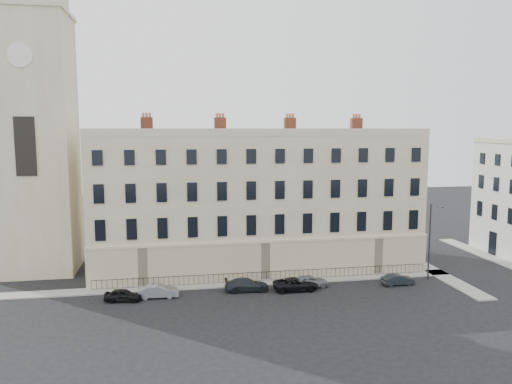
# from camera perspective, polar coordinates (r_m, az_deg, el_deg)

# --- Properties ---
(ground) EXTENTS (160.00, 160.00, 0.00)m
(ground) POSITION_cam_1_polar(r_m,az_deg,el_deg) (49.26, 9.46, -11.54)
(ground) COLOR black
(ground) RESTS_ON ground
(terrace) EXTENTS (36.22, 12.22, 17.00)m
(terrace) POSITION_cam_1_polar(r_m,az_deg,el_deg) (57.32, -0.03, -1.05)
(terrace) COLOR #BAAE8A
(terrace) RESTS_ON ground
(church_tower) EXTENTS (8.00, 8.13, 44.00)m
(church_tower) POSITION_cam_1_polar(r_m,az_deg,el_deg) (59.65, -24.12, 9.40)
(church_tower) COLOR #BAAE8A
(church_tower) RESTS_ON ground
(pavement_terrace) EXTENTS (48.00, 2.00, 0.12)m
(pavement_terrace) POSITION_cam_1_polar(r_m,az_deg,el_deg) (51.69, -3.14, -10.46)
(pavement_terrace) COLOR gray
(pavement_terrace) RESTS_ON ground
(pavement_east_return) EXTENTS (2.00, 24.00, 0.12)m
(pavement_east_return) POSITION_cam_1_polar(r_m,az_deg,el_deg) (61.41, 18.54, -7.96)
(pavement_east_return) COLOR gray
(pavement_east_return) RESTS_ON ground
(pavement_adjacent) EXTENTS (2.00, 20.00, 0.12)m
(pavement_adjacent) POSITION_cam_1_polar(r_m,az_deg,el_deg) (68.26, 25.17, -6.76)
(pavement_adjacent) COLOR gray
(pavement_adjacent) RESTS_ON ground
(railings) EXTENTS (35.00, 0.04, 0.96)m
(railings) POSITION_cam_1_polar(r_m,az_deg,el_deg) (52.52, 1.20, -9.60)
(railings) COLOR black
(railings) RESTS_ON ground
(car_a) EXTENTS (3.55, 1.83, 1.15)m
(car_a) POSITION_cam_1_polar(r_m,az_deg,el_deg) (48.39, -14.94, -11.32)
(car_a) COLOR black
(car_a) RESTS_ON ground
(car_b) EXTENTS (3.83, 1.43, 1.25)m
(car_b) POSITION_cam_1_polar(r_m,az_deg,el_deg) (48.64, -11.12, -11.05)
(car_b) COLOR gray
(car_b) RESTS_ON ground
(car_c) EXTENTS (4.40, 1.98, 1.25)m
(car_c) POSITION_cam_1_polar(r_m,az_deg,el_deg) (49.58, -1.08, -10.55)
(car_c) COLOR black
(car_c) RESTS_ON ground
(car_d) EXTENTS (4.49, 2.14, 1.24)m
(car_d) POSITION_cam_1_polar(r_m,az_deg,el_deg) (49.93, 4.57, -10.45)
(car_d) COLOR black
(car_d) RESTS_ON ground
(car_e) EXTENTS (3.90, 1.92, 1.28)m
(car_e) POSITION_cam_1_polar(r_m,az_deg,el_deg) (50.84, 6.11, -10.12)
(car_e) COLOR slate
(car_e) RESTS_ON ground
(car_f) EXTENTS (3.38, 1.27, 1.10)m
(car_f) POSITION_cam_1_polar(r_m,az_deg,el_deg) (53.41, 15.91, -9.60)
(car_f) COLOR #1F2429
(car_f) RESTS_ON ground
(streetlamp) EXTENTS (0.79, 1.65, 8.05)m
(streetlamp) POSITION_cam_1_polar(r_m,az_deg,el_deg) (55.38, 19.32, -4.96)
(streetlamp) COLOR #2A292E
(streetlamp) RESTS_ON ground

